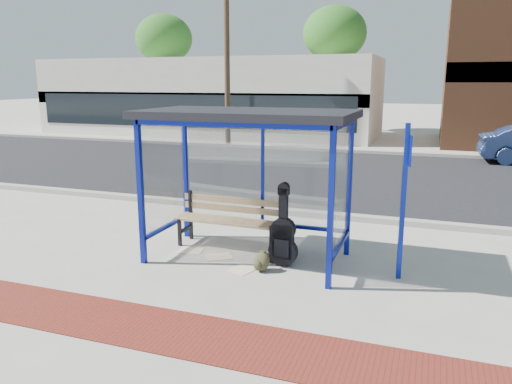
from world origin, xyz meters
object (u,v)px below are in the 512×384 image
at_px(guitar_bag, 283,237).
at_px(suitcase, 281,245).
at_px(bench, 231,218).
at_px(backpack, 261,262).

relative_size(guitar_bag, suitcase, 2.01).
relative_size(bench, backpack, 6.15).
relative_size(bench, guitar_bag, 1.55).
relative_size(bench, suitcase, 3.13).
relative_size(suitcase, backpack, 1.97).
xyz_separation_m(bench, guitar_bag, (1.13, -0.57, -0.06)).
height_order(bench, backpack, bench).
relative_size(guitar_bag, backpack, 3.96).
bearing_deg(suitcase, guitar_bag, -79.91).
bearing_deg(backpack, suitcase, 95.29).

